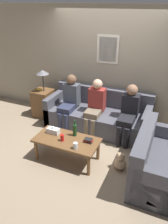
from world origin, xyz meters
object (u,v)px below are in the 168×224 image
(wine_bottle, at_px, (75,130))
(teddy_bear, at_px, (120,162))
(couch_main, at_px, (98,115))
(person_right, at_px, (129,111))
(person_middle, at_px, (95,105))
(coffee_table, at_px, (67,142))
(drinking_glass, at_px, (76,146))
(person_left, at_px, (70,99))
(couch_side, at_px, (162,165))

(wine_bottle, distance_m, teddy_bear, 0.98)
(teddy_bear, bearing_deg, couch_main, 125.67)
(couch_main, distance_m, person_right, 0.81)
(teddy_bear, bearing_deg, person_middle, 131.20)
(coffee_table, xyz_separation_m, drinking_glass, (0.26, -0.18, 0.12))
(wine_bottle, relative_size, teddy_bear, 0.96)
(person_left, xyz_separation_m, person_right, (1.35, 0.00, -0.02))
(drinking_glass, bearing_deg, person_middle, 96.79)
(coffee_table, height_order, teddy_bear, coffee_table)
(person_middle, relative_size, teddy_bear, 3.58)
(coffee_table, bearing_deg, person_middle, 84.43)
(wine_bottle, bearing_deg, person_left, 121.72)
(person_right, bearing_deg, wine_bottle, -127.86)
(person_right, bearing_deg, couch_main, 165.55)
(drinking_glass, bearing_deg, coffee_table, 145.40)
(drinking_glass, bearing_deg, teddy_bear, 24.62)
(couch_side, bearing_deg, coffee_table, 95.10)
(couch_side, distance_m, person_left, 2.40)
(wine_bottle, distance_m, person_left, 1.14)
(couch_side, bearing_deg, teddy_bear, 90.59)
(couch_main, xyz_separation_m, person_left, (-0.64, -0.18, 0.36))
(coffee_table, relative_size, person_left, 0.96)
(person_left, height_order, person_right, person_left)
(coffee_table, height_order, person_left, person_left)
(person_middle, height_order, teddy_bear, person_middle)
(couch_main, height_order, drinking_glass, couch_main)
(person_middle, xyz_separation_m, person_right, (0.72, 0.02, -0.01))
(couch_main, distance_m, coffee_table, 1.33)
(couch_main, bearing_deg, person_middle, -93.49)
(person_left, relative_size, person_right, 1.03)
(couch_side, distance_m, person_middle, 1.85)
(person_middle, bearing_deg, coffee_table, -95.57)
(couch_side, xyz_separation_m, drinking_glass, (-1.38, -0.33, 0.19))
(wine_bottle, bearing_deg, coffee_table, -115.61)
(drinking_glass, bearing_deg, couch_main, 95.45)
(person_middle, bearing_deg, person_right, 1.20)
(wine_bottle, relative_size, person_left, 0.27)
(teddy_bear, bearing_deg, coffee_table, -171.78)
(couch_main, bearing_deg, person_left, -163.78)
(couch_side, height_order, teddy_bear, couch_side)
(couch_side, height_order, wine_bottle, couch_side)
(person_left, bearing_deg, couch_main, 16.22)
(person_middle, bearing_deg, teddy_bear, -48.80)
(wine_bottle, xyz_separation_m, person_right, (0.75, 0.97, 0.08))
(coffee_table, xyz_separation_m, wine_bottle, (0.08, 0.17, 0.18))
(couch_main, height_order, person_right, person_right)
(couch_main, relative_size, teddy_bear, 6.89)
(couch_main, relative_size, person_middle, 1.93)
(couch_side, xyz_separation_m, wine_bottle, (-1.56, 0.02, 0.26))
(couch_side, bearing_deg, couch_main, 52.38)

